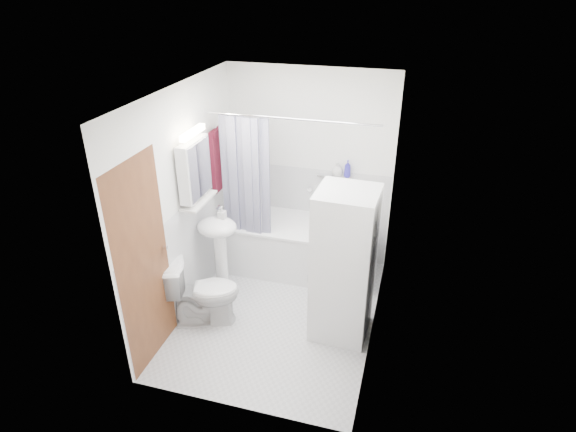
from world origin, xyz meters
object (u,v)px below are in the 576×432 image
(washer_dryer, at_px, (343,265))
(toilet, at_px, (204,292))
(bathtub, at_px, (298,244))
(sink, at_px, (218,239))

(washer_dryer, xyz_separation_m, toilet, (-1.40, -0.24, -0.43))
(bathtub, relative_size, toilet, 2.24)
(sink, height_order, washer_dryer, washer_dryer)
(sink, distance_m, toilet, 0.62)
(bathtub, distance_m, toilet, 1.41)
(bathtub, distance_m, washer_dryer, 1.29)
(bathtub, xyz_separation_m, sink, (-0.73, -0.71, 0.36))
(bathtub, height_order, toilet, toilet)
(bathtub, bearing_deg, toilet, -119.28)
(washer_dryer, bearing_deg, bathtub, 128.10)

